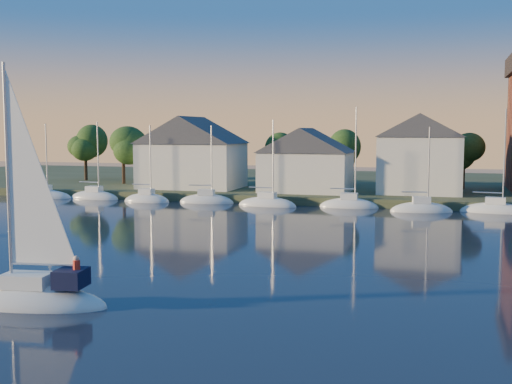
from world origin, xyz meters
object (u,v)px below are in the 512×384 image
at_px(clubhouse_east, 421,153).
at_px(hero_sailboat, 30,295).
at_px(clubhouse_west, 192,151).
at_px(clubhouse_centre, 306,159).

xyz_separation_m(clubhouse_east, hero_sailboat, (-16.87, -54.70, -5.44)).
xyz_separation_m(clubhouse_west, hero_sailboat, (13.13, -53.70, -5.37)).
distance_m(clubhouse_west, hero_sailboat, 55.54).
bearing_deg(clubhouse_east, clubhouse_west, -178.09).
height_order(clubhouse_centre, clubhouse_east, clubhouse_east).
distance_m(clubhouse_centre, hero_sailboat, 52.97).
bearing_deg(clubhouse_west, hero_sailboat, -76.26).
bearing_deg(clubhouse_east, hero_sailboat, -107.14).
distance_m(clubhouse_east, hero_sailboat, 57.50).
bearing_deg(clubhouse_west, clubhouse_east, 1.91).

